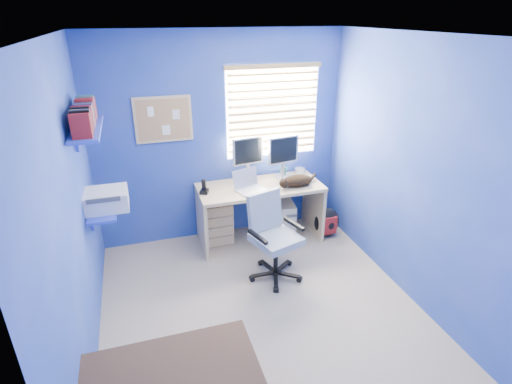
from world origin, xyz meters
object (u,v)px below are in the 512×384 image
object	(u,v)px
laptop	(251,182)
cat	(297,181)
desk	(260,213)
office_chair	(273,247)
tower_pc	(285,217)

from	to	relation	value
laptop	cat	distance (m)	0.57
desk	cat	world-z (taller)	cat
desk	office_chair	xyz separation A→B (m)	(-0.09, -0.76, -0.02)
tower_pc	cat	bearing A→B (deg)	-63.85
cat	office_chair	distance (m)	0.94
desk	office_chair	distance (m)	0.77
tower_pc	office_chair	size ratio (longest dim) A/B	0.48
cat	tower_pc	xyz separation A→B (m)	(-0.06, 0.19, -0.58)
tower_pc	office_chair	bearing A→B (deg)	-110.94
laptop	tower_pc	bearing A→B (deg)	-0.52
desk	laptop	world-z (taller)	laptop
laptop	office_chair	distance (m)	0.83
laptop	tower_pc	size ratio (longest dim) A/B	0.73
laptop	cat	bearing A→B (deg)	-21.42
desk	tower_pc	bearing A→B (deg)	9.20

